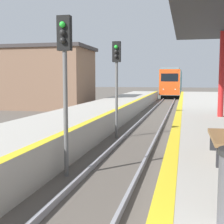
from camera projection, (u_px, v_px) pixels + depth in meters
name	position (u px, v px, depth m)	size (l,w,h in m)	color
train	(172.00, 82.00, 49.63)	(2.74, 19.95, 4.20)	black
signal_near	(65.00, 65.00, 8.26)	(0.36, 0.31, 4.31)	#595959
signal_mid	(117.00, 71.00, 13.84)	(0.36, 0.31, 4.31)	#595959
station_building	(32.00, 78.00, 28.47)	(11.01, 5.69, 5.54)	brown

